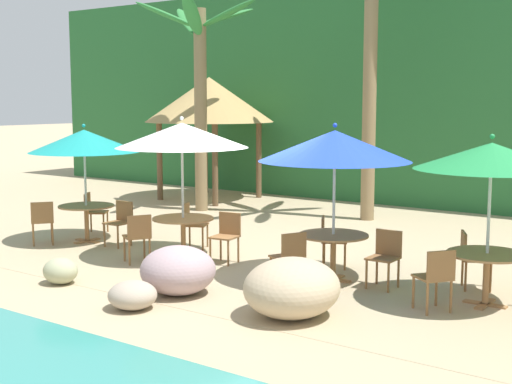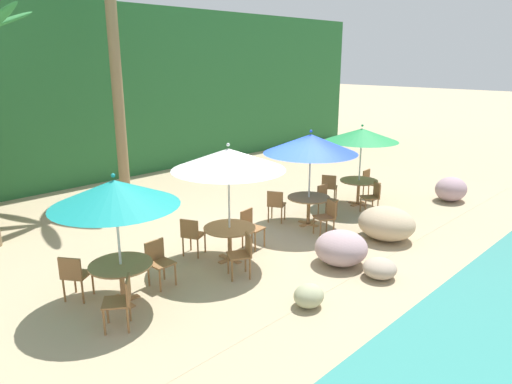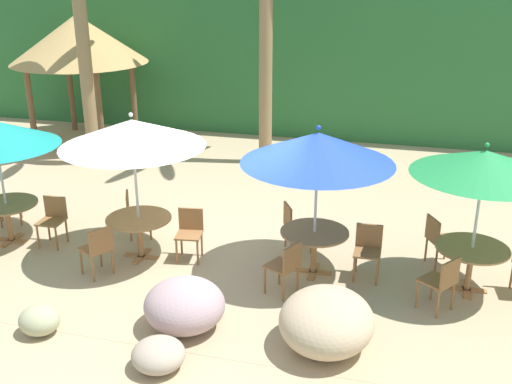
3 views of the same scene
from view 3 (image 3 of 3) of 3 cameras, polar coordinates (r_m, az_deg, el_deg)
The scene contains 23 objects.
ground_plane at distance 10.34m, azimuth -2.74°, elevation -6.51°, with size 120.00×120.00×0.00m, color tan.
terrace_deck at distance 10.34m, azimuth -2.74°, elevation -6.49°, with size 18.00×5.20×0.01m.
foliage_backdrop at distance 18.05m, azimuth 5.84°, elevation 15.26°, with size 28.00×2.40×6.00m.
rock_seawall at distance 8.75m, azimuth -14.92°, elevation -10.23°, with size 15.54×2.70×0.78m.
dining_table_teal at distance 11.66m, azimuth -22.48°, elevation -1.57°, with size 1.10×1.10×0.74m.
chair_teal_seaward at distance 11.32m, azimuth -18.59°, elevation -2.26°, with size 0.44×0.44×0.87m.
chair_teal_inland at distance 12.50m, azimuth -22.74°, elevation -0.63°, with size 0.59×0.59×0.87m.
umbrella_white at distance 9.85m, azimuth -11.62°, elevation 5.48°, with size 2.35×2.35×2.54m.
dining_table_white at distance 10.38m, azimuth -10.98°, elevation -3.03°, with size 1.10×1.10×0.74m.
chair_white_seaward at distance 10.29m, azimuth -6.26°, elevation -3.59°, with size 0.48×0.48×0.87m.
chair_white_inland at distance 11.20m, azimuth -11.41°, elevation -1.79°, with size 0.56×0.56×0.87m.
chair_white_left at distance 9.95m, azimuth -14.67°, elevation -5.08°, with size 0.58×0.58×0.87m.
umbrella_blue at distance 9.19m, azimuth 5.86°, elevation 4.16°, with size 2.37×2.37×2.48m.
dining_table_blue at distance 9.74m, azimuth 5.53°, elevation -4.38°, with size 1.10×1.10×0.74m.
chair_blue_seaward at distance 9.79m, azimuth 10.53°, elevation -5.17°, with size 0.42×0.43×0.87m.
chair_blue_inland at distance 10.49m, azimuth 3.57°, elevation -3.00°, with size 0.57×0.57×0.87m.
chair_blue_left at distance 9.12m, azimuth 2.88°, elevation -6.88°, with size 0.57×0.56×0.87m.
umbrella_green at distance 9.21m, azimuth 20.77°, elevation 2.58°, with size 2.09×2.09×2.38m.
dining_table_green at distance 9.74m, azimuth 19.67°, elevation -5.59°, with size 1.10×1.10×0.74m.
chair_green_inland at distance 10.39m, azimuth 16.79°, elevation -4.15°, with size 0.57×0.57×0.87m.
chair_green_left at distance 9.09m, azimuth 17.18°, elevation -7.96°, with size 0.59×0.59×0.87m.
palm_tree_nearest at distance 15.03m, azimuth -16.17°, elevation 15.28°, with size 3.05×3.03×5.28m.
palapa_hut at distance 17.25m, azimuth -16.46°, elevation 13.63°, with size 3.66×3.66×3.46m.
Camera 3 is at (2.78, -8.74, 4.77)m, focal length 42.37 mm.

